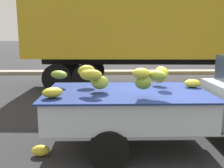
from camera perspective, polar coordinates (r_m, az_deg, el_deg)
name	(u,v)px	position (r m, az deg, el deg)	size (l,w,h in m)	color
ground	(177,147)	(5.19, 14.13, -13.36)	(220.00, 220.00, 0.00)	#28282B
curb_strip	(130,72)	(14.66, 3.90, 2.67)	(80.00, 0.80, 0.16)	gray
semi_trailer	(178,24)	(10.82, 14.36, 12.67)	(12.10, 3.08, 3.95)	gold
fallen_banana_bunch_near_tailgate	(41,150)	(4.85, -15.42, -13.94)	(0.32, 0.20, 0.19)	yellow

